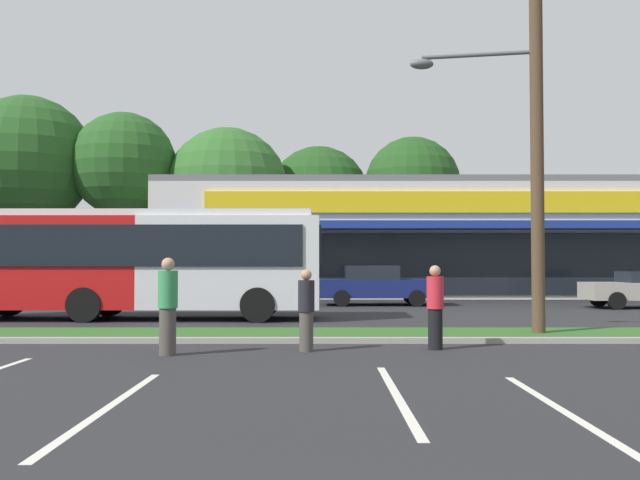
# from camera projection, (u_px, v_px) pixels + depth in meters

# --- Properties ---
(grass_median) EXTENTS (56.00, 2.20, 0.12)m
(grass_median) POSITION_uv_depth(u_px,v_px,m) (322.00, 335.00, 16.22)
(grass_median) COLOR #2D5B23
(grass_median) RESTS_ON ground_plane
(curb_lip) EXTENTS (56.00, 0.24, 0.12)m
(curb_lip) POSITION_uv_depth(u_px,v_px,m) (322.00, 340.00, 15.00)
(curb_lip) COLOR #99968C
(curb_lip) RESTS_ON ground_plane
(parking_stripe_1) EXTENTS (0.12, 4.80, 0.01)m
(parking_stripe_1) POSITION_uv_depth(u_px,v_px,m) (113.00, 407.00, 8.41)
(parking_stripe_1) COLOR silver
(parking_stripe_1) RESTS_ON ground_plane
(parking_stripe_2) EXTENTS (0.12, 4.80, 0.01)m
(parking_stripe_2) POSITION_uv_depth(u_px,v_px,m) (400.00, 395.00, 9.12)
(parking_stripe_2) COLOR silver
(parking_stripe_2) RESTS_ON ground_plane
(parking_stripe_3) EXTENTS (0.12, 4.80, 0.01)m
(parking_stripe_3) POSITION_uv_depth(u_px,v_px,m) (568.00, 412.00, 8.12)
(parking_stripe_3) COLOR silver
(parking_stripe_3) RESTS_ON ground_plane
(storefront_building) EXTENTS (26.01, 12.13, 5.73)m
(storefront_building) POSITION_uv_depth(u_px,v_px,m) (420.00, 240.00, 37.66)
(storefront_building) COLOR beige
(storefront_building) RESTS_ON ground_plane
(tree_far_left) EXTENTS (8.26, 8.26, 12.28)m
(tree_far_left) POSITION_uv_depth(u_px,v_px,m) (32.00, 161.00, 45.18)
(tree_far_left) COLOR #473323
(tree_far_left) RESTS_ON ground_plane
(tree_left) EXTENTS (6.67, 6.67, 11.27)m
(tree_left) POSITION_uv_depth(u_px,v_px,m) (127.00, 165.00, 45.34)
(tree_left) COLOR #473323
(tree_left) RESTS_ON ground_plane
(tree_mid_left) EXTENTS (7.91, 7.91, 10.47)m
(tree_mid_left) POSITION_uv_depth(u_px,v_px,m) (231.00, 189.00, 46.21)
(tree_mid_left) COLOR #473323
(tree_mid_left) RESTS_ON ground_plane
(tree_mid) EXTENTS (6.99, 6.99, 9.76)m
(tree_mid) POSITION_uv_depth(u_px,v_px,m) (322.00, 197.00, 49.30)
(tree_mid) COLOR #473323
(tree_mid) RESTS_ON ground_plane
(tree_mid_right) EXTENTS (6.39, 6.39, 10.15)m
(tree_mid_right) POSITION_uv_depth(u_px,v_px,m) (416.00, 184.00, 47.78)
(tree_mid_right) COLOR #473323
(tree_mid_right) RESTS_ON ground_plane
(utility_pole) EXTENTS (3.13, 2.38, 9.09)m
(utility_pole) POSITION_uv_depth(u_px,v_px,m) (533.00, 124.00, 16.21)
(utility_pole) COLOR #4C3826
(utility_pole) RESTS_ON ground_plane
(city_bus) EXTENTS (11.69, 2.72, 3.25)m
(city_bus) POSITION_uv_depth(u_px,v_px,m) (131.00, 260.00, 21.38)
(city_bus) COLOR #B71414
(city_bus) RESTS_ON ground_plane
(car_1) EXTENTS (4.66, 2.01, 1.58)m
(car_1) POSITION_uv_depth(u_px,v_px,m) (380.00, 285.00, 28.20)
(car_1) COLOR navy
(car_1) RESTS_ON ground_plane
(car_4) EXTENTS (4.39, 1.88, 1.51)m
(car_4) POSITION_uv_depth(u_px,v_px,m) (54.00, 287.00, 26.87)
(car_4) COLOR silver
(car_4) RESTS_ON ground_plane
(car_5) EXTENTS (4.51, 2.02, 1.41)m
(car_5) POSITION_uv_depth(u_px,v_px,m) (212.00, 287.00, 28.06)
(car_5) COLOR #0C3F1E
(car_5) RESTS_ON ground_plane
(pedestrian_near_bench) EXTENTS (0.33, 0.33, 1.65)m
(pedestrian_near_bench) POSITION_uv_depth(u_px,v_px,m) (439.00, 307.00, 13.93)
(pedestrian_near_bench) COLOR black
(pedestrian_near_bench) RESTS_ON ground_plane
(pedestrian_by_pole) EXTENTS (0.32, 0.32, 1.58)m
(pedestrian_by_pole) POSITION_uv_depth(u_px,v_px,m) (310.00, 310.00, 13.67)
(pedestrian_by_pole) COLOR #47423D
(pedestrian_by_pole) RESTS_ON ground_plane
(pedestrian_mid) EXTENTS (0.36, 0.36, 1.80)m
(pedestrian_mid) POSITION_uv_depth(u_px,v_px,m) (171.00, 306.00, 13.09)
(pedestrian_mid) COLOR #47423D
(pedestrian_mid) RESTS_ON ground_plane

